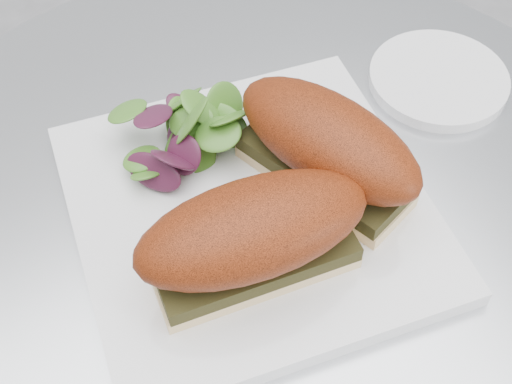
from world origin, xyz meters
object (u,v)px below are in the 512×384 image
sandwich_left (253,236)px  sandwich_right (328,146)px  saucer (438,79)px  plate (250,210)px

sandwich_left → sandwich_right: 0.10m
sandwich_right → saucer: 0.19m
plate → sandwich_right: 0.08m
saucer → plate: bearing=-169.2°
plate → sandwich_right: (0.07, -0.01, 0.05)m
plate → sandwich_left: (-0.03, -0.05, 0.05)m
plate → sandwich_right: sandwich_right is taller
sandwich_left → saucer: (0.26, 0.10, -0.05)m
plate → saucer: 0.24m
sandwich_left → sandwich_right: bearing=33.7°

